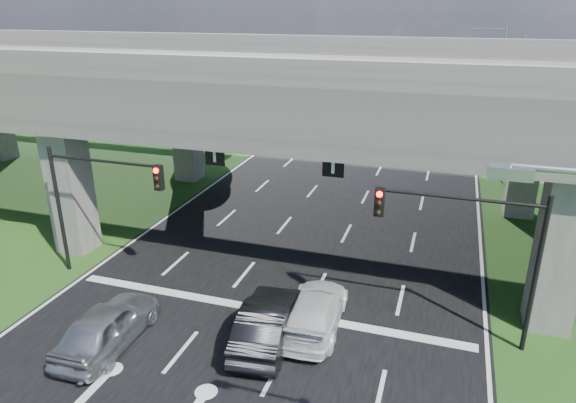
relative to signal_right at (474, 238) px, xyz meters
The scene contains 17 objects.
ground 9.71m from the signal_right, 153.26° to the right, with size 160.00×160.00×0.00m, color #1A4315.
road 10.74m from the signal_right, 142.25° to the left, with size 18.00×120.00×0.03m, color black.
overpass 11.84m from the signal_right, 134.16° to the left, with size 80.00×15.00×10.00m.
warehouse 45.97m from the signal_right, 137.44° to the left, with size 20.00×10.00×4.00m, color #9E9E99.
signal_right is the anchor object (origin of this frame).
signal_left 15.65m from the signal_right, behind, with size 5.76×0.54×6.00m.
streetlight_far 20.25m from the signal_right, 83.53° to the left, with size 3.38×0.25×10.00m.
streetlight_beyond 36.17m from the signal_right, 86.39° to the left, with size 3.38×0.25×10.00m.
tree_left_near 31.01m from the signal_right, 134.63° to the left, with size 4.50×4.50×7.80m.
tree_left_mid 38.96m from the signal_right, 129.50° to the left, with size 3.91×3.90×6.76m.
tree_left_far 43.37m from the signal_right, 118.63° to the left, with size 4.80×4.80×8.32m.
tree_right_near 24.62m from the signal_right, 77.76° to the left, with size 4.20×4.20×7.28m.
tree_right_mid 33.10m from the signal_right, 75.62° to the left, with size 3.91×3.90×6.76m.
tree_right_far 40.29m from the signal_right, 83.99° to the left, with size 4.50×4.50×7.80m.
car_silver 13.49m from the signal_right, 160.43° to the right, with size 1.96×4.88×1.66m, color #B3B5BB.
car_dark 8.00m from the signal_right, 161.08° to the right, with size 1.73×4.96×1.63m, color black.
car_white 6.47m from the signal_right, behind, with size 2.04×5.03×1.46m, color silver.
Camera 1 is at (6.64, -13.48, 11.80)m, focal length 32.00 mm.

